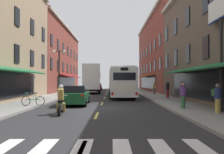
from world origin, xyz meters
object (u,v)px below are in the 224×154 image
(motorcycle_rider, at_px, (61,102))
(bicycle_near, at_px, (33,100))
(pedestrian_mid, at_px, (183,95))
(pedestrian_rear, at_px, (154,88))
(pedestrian_near, at_px, (217,97))
(sedan_mid, at_px, (96,87))
(street_lamp_twin, at_px, (59,71))
(sedan_near, at_px, (76,95))
(pedestrian_far, at_px, (167,89))
(billboard_sign, at_px, (221,21))
(transit_bus, at_px, (120,82))
(box_truck, at_px, (92,79))

(motorcycle_rider, xyz_separation_m, bicycle_near, (-2.65, 3.19, -0.21))
(pedestrian_mid, relative_size, pedestrian_rear, 1.00)
(bicycle_near, distance_m, pedestrian_near, 11.77)
(sedan_mid, relative_size, bicycle_near, 2.74)
(pedestrian_near, distance_m, street_lamp_twin, 17.17)
(sedan_mid, bearing_deg, sedan_near, -89.73)
(pedestrian_far, height_order, street_lamp_twin, street_lamp_twin)
(billboard_sign, xyz_separation_m, transit_bus, (-5.22, 13.46, -3.55))
(motorcycle_rider, relative_size, pedestrian_mid, 1.30)
(motorcycle_rider, bearing_deg, sedan_near, 89.28)
(box_truck, relative_size, bicycle_near, 4.28)
(transit_bus, relative_size, street_lamp_twin, 2.21)
(bicycle_near, bearing_deg, pedestrian_mid, -8.34)
(street_lamp_twin, bearing_deg, transit_bus, 12.28)
(pedestrian_far, bearing_deg, sedan_mid, 13.54)
(billboard_sign, xyz_separation_m, box_truck, (-9.21, 21.33, -3.15))
(pedestrian_far, bearing_deg, motorcycle_rider, 132.44)
(sedan_mid, distance_m, pedestrian_mid, 30.62)
(sedan_near, relative_size, street_lamp_twin, 0.87)
(sedan_near, xyz_separation_m, pedestrian_rear, (8.31, 12.14, 0.20))
(pedestrian_rear, bearing_deg, box_truck, 130.76)
(billboard_sign, distance_m, box_truck, 23.44)
(pedestrian_mid, bearing_deg, pedestrian_rear, 9.65)
(motorcycle_rider, relative_size, pedestrian_far, 1.20)
(transit_bus, distance_m, street_lamp_twin, 7.02)
(pedestrian_rear, xyz_separation_m, street_lamp_twin, (-11.28, -4.94, 2.01))
(sedan_near, height_order, pedestrian_far, pedestrian_far)
(transit_bus, bearing_deg, bicycle_near, -121.85)
(sedan_mid, distance_m, street_lamp_twin, 19.59)
(pedestrian_far, bearing_deg, billboard_sign, 173.49)
(box_truck, relative_size, pedestrian_far, 4.23)
(sedan_mid, xyz_separation_m, pedestrian_far, (8.64, -20.59, 0.32))
(pedestrian_near, height_order, street_lamp_twin, street_lamp_twin)
(transit_bus, relative_size, motorcycle_rider, 5.42)
(billboard_sign, height_order, transit_bus, billboard_sign)
(pedestrian_rear, relative_size, street_lamp_twin, 0.31)
(pedestrian_near, bearing_deg, billboard_sign, 160.99)
(pedestrian_near, height_order, pedestrian_mid, pedestrian_mid)
(motorcycle_rider, distance_m, pedestrian_rear, 19.05)
(sedan_mid, height_order, pedestrian_rear, pedestrian_rear)
(transit_bus, height_order, bicycle_near, transit_bus)
(bicycle_near, xyz_separation_m, street_lamp_twin, (-0.26, 8.99, 2.46))
(motorcycle_rider, relative_size, street_lamp_twin, 0.41)
(transit_bus, distance_m, pedestrian_rear, 5.75)
(transit_bus, xyz_separation_m, box_truck, (-3.99, 7.86, 0.40))
(motorcycle_rider, xyz_separation_m, pedestrian_near, (8.52, -0.48, 0.26))
(sedan_mid, bearing_deg, pedestrian_near, -74.94)
(transit_bus, height_order, sedan_mid, transit_bus)
(bicycle_near, relative_size, street_lamp_twin, 0.34)
(billboard_sign, relative_size, sedan_near, 1.51)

